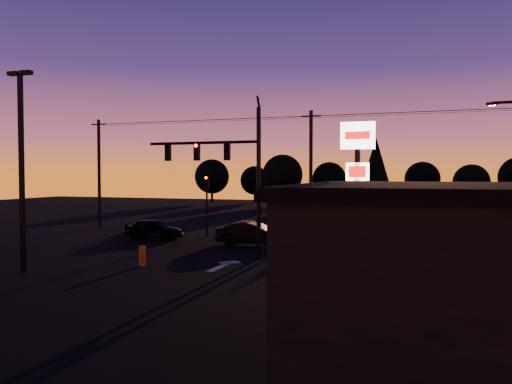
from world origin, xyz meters
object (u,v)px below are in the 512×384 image
at_px(bollard, 142,256).
at_px(suv_parked, 351,285).
at_px(pylon_sign, 358,165).
at_px(car_right, 369,242).
at_px(parking_lot_light, 21,157).
at_px(secondary_signal, 207,197).
at_px(car_left, 154,229).
at_px(traffic_signal_mast, 231,166).
at_px(car_mid, 253,234).

distance_m(bollard, suv_parked, 11.33).
bearing_deg(pylon_sign, car_right, 91.63).
bearing_deg(bollard, parking_lot_light, -143.55).
height_order(secondary_signal, parking_lot_light, parking_lot_light).
bearing_deg(secondary_signal, car_right, -17.29).
distance_m(parking_lot_light, bollard, 7.16).
bearing_deg(pylon_sign, suv_parked, -84.56).
bearing_deg(bollard, car_right, 37.29).
bearing_deg(bollard, secondary_signal, 98.99).
xyz_separation_m(parking_lot_light, pylon_sign, (14.50, 4.50, -0.36)).
xyz_separation_m(bollard, suv_parked, (10.69, -3.75, 0.16)).
xyz_separation_m(secondary_signal, pylon_sign, (12.00, -9.99, 2.05)).
bearing_deg(suv_parked, parking_lot_light, 171.37).
xyz_separation_m(bollard, car_left, (-4.71, 8.98, 0.21)).
height_order(car_right, suv_parked, car_right).
xyz_separation_m(pylon_sign, car_left, (-14.92, 7.65, -4.21)).
relative_size(parking_lot_light, car_left, 2.21).
height_order(bollard, suv_parked, suv_parked).
xyz_separation_m(secondary_signal, car_right, (11.82, -3.68, -2.20)).
relative_size(traffic_signal_mast, parking_lot_light, 0.94).
distance_m(pylon_sign, car_right, 7.61).
height_order(traffic_signal_mast, car_mid, traffic_signal_mast).
bearing_deg(suv_parked, pylon_sign, 89.04).
distance_m(car_mid, suv_parked, 14.40).
bearing_deg(secondary_signal, bollard, -81.01).
relative_size(bollard, suv_parked, 0.21).
distance_m(car_left, car_mid, 7.53).
distance_m(traffic_signal_mast, car_right, 8.98).
bearing_deg(pylon_sign, parking_lot_light, -162.77).
distance_m(traffic_signal_mast, car_left, 10.28).
height_order(pylon_sign, car_mid, pylon_sign).
xyz_separation_m(secondary_signal, car_left, (-2.92, -2.34, -2.16)).
bearing_deg(bollard, pylon_sign, 7.41).
relative_size(parking_lot_light, suv_parked, 1.96).
xyz_separation_m(pylon_sign, car_right, (-0.18, 6.31, -4.25)).
height_order(secondary_signal, car_right, secondary_signal).
relative_size(car_left, car_right, 0.91).
bearing_deg(parking_lot_light, bollard, 36.45).
xyz_separation_m(parking_lot_light, car_left, (-0.42, 12.15, -4.57)).
bearing_deg(parking_lot_light, pylon_sign, 17.23).
distance_m(parking_lot_light, car_right, 18.52).
bearing_deg(car_left, car_mid, -93.59).
height_order(pylon_sign, car_left, pylon_sign).
relative_size(pylon_sign, car_right, 1.50).
xyz_separation_m(traffic_signal_mast, car_mid, (-0.32, 4.46, -4.19)).
bearing_deg(parking_lot_light, car_left, 91.96).
distance_m(parking_lot_light, suv_parked, 15.69).
relative_size(traffic_signal_mast, secondary_signal, 1.97).
height_order(secondary_signal, bollard, secondary_signal).
relative_size(parking_lot_light, pylon_sign, 1.34).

